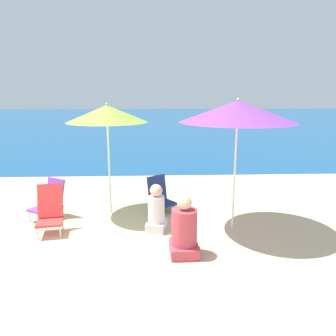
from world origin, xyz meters
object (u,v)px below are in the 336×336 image
beach_umbrella_purple (238,112)px  beach_umbrella_lime (107,114)px  person_seated_far (184,231)px  beach_chair_red (50,210)px  beach_chair_navy (160,195)px  person_seated_near (156,211)px  beach_chair_purple (50,200)px

beach_umbrella_purple → beach_umbrella_lime: size_ratio=1.05×
beach_umbrella_lime → person_seated_far: bearing=-53.6°
beach_umbrella_purple → beach_chair_red: bearing=-179.9°
beach_umbrella_purple → person_seated_far: size_ratio=2.48×
beach_chair_navy → person_seated_far: 1.91m
beach_umbrella_purple → person_seated_far: beach_umbrella_purple is taller
person_seated_near → person_seated_far: size_ratio=0.91×
beach_umbrella_purple → beach_chair_purple: size_ratio=3.04×
beach_umbrella_purple → person_seated_far: bearing=-135.8°
beach_umbrella_purple → beach_chair_red: (-3.13, -0.01, -1.64)m
beach_chair_navy → person_seated_near: bearing=-131.8°
person_seated_far → beach_chair_purple: bearing=145.9°
beach_chair_red → beach_umbrella_purple: bearing=-8.8°
beach_chair_purple → beach_chair_navy: bearing=41.7°
person_seated_near → beach_umbrella_lime: bearing=149.5°
beach_umbrella_purple → person_seated_near: size_ratio=2.71×
beach_chair_purple → person_seated_near: (2.00, -0.67, -0.00)m
beach_chair_purple → beach_chair_red: bearing=-40.3°
beach_chair_navy → person_seated_near: 1.01m
beach_chair_purple → person_seated_far: (2.39, -1.54, 0.01)m
beach_chair_navy → person_seated_near: (-0.08, -1.01, 0.04)m
beach_chair_navy → person_seated_near: person_seated_near is taller
beach_umbrella_purple → beach_chair_navy: bearing=142.3°
beach_umbrella_lime → beach_chair_purple: 1.95m
beach_chair_red → beach_chair_purple: bearing=98.2°
beach_umbrella_purple → beach_chair_purple: 3.78m
person_seated_far → beach_chair_red: bearing=156.4°
beach_chair_red → person_seated_far: (2.20, -0.90, -0.03)m
beach_umbrella_lime → beach_chair_red: (-0.91, -0.85, -1.55)m
beach_chair_red → person_seated_near: 1.80m
person_seated_near → person_seated_far: 0.96m
beach_chair_purple → person_seated_far: size_ratio=0.82×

